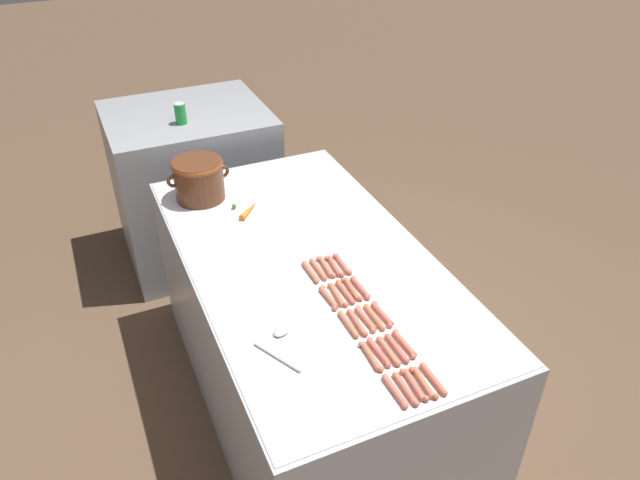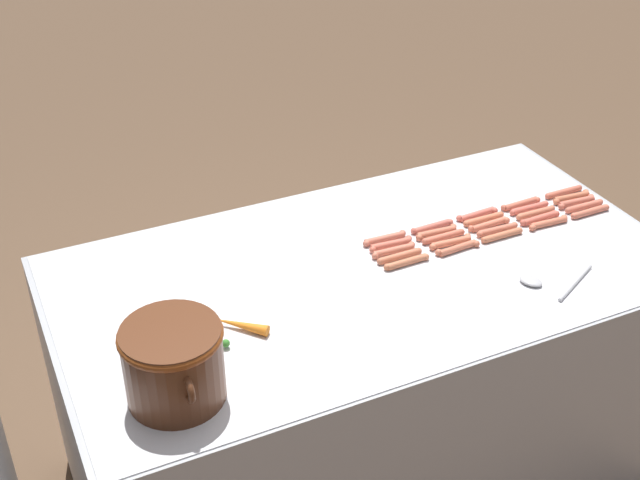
% 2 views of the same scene
% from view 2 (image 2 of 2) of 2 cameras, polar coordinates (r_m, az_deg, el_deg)
% --- Properties ---
extents(ground_plane, '(20.00, 20.00, 0.00)m').
position_cam_2_polar(ground_plane, '(3.20, 2.69, -15.51)').
color(ground_plane, brown).
extents(griddle_counter, '(1.03, 1.91, 0.92)m').
position_cam_2_polar(griddle_counter, '(2.88, 2.93, -9.42)').
color(griddle_counter, '#ADAFB5').
rests_on(griddle_counter, ground_plane).
extents(hot_dog_0, '(0.02, 0.16, 0.02)m').
position_cam_2_polar(hot_dog_0, '(2.99, 17.78, 1.84)').
color(hot_dog_0, '#D56D53').
rests_on(hot_dog_0, griddle_counter).
extents(hot_dog_1, '(0.03, 0.16, 0.02)m').
position_cam_2_polar(hot_dog_1, '(2.89, 15.17, 1.13)').
color(hot_dog_1, '#D66F51').
rests_on(hot_dog_1, griddle_counter).
extents(hot_dog_2, '(0.02, 0.16, 0.02)m').
position_cam_2_polar(hot_dog_2, '(2.79, 12.19, 0.31)').
color(hot_dog_2, '#CB704D').
rests_on(hot_dog_2, griddle_counter).
extents(hot_dog_3, '(0.03, 0.16, 0.02)m').
position_cam_2_polar(hot_dog_3, '(2.70, 9.28, -0.54)').
color(hot_dog_3, '#CE6C4F').
rests_on(hot_dog_3, griddle_counter).
extents(hot_dog_4, '(0.02, 0.16, 0.02)m').
position_cam_2_polar(hot_dog_4, '(2.61, 5.87, -1.49)').
color(hot_dog_4, '#CA714D').
rests_on(hot_dog_4, griddle_counter).
extents(hot_dog_5, '(0.02, 0.16, 0.02)m').
position_cam_2_polar(hot_dog_5, '(3.02, 17.42, 2.19)').
color(hot_dog_5, '#D16C55').
rests_on(hot_dog_5, griddle_counter).
extents(hot_dog_6, '(0.03, 0.16, 0.02)m').
position_cam_2_polar(hot_dog_6, '(2.91, 14.61, 1.45)').
color(hot_dog_6, '#D46552').
rests_on(hot_dog_6, griddle_counter).
extents(hot_dog_7, '(0.03, 0.16, 0.02)m').
position_cam_2_polar(hot_dog_7, '(2.81, 11.91, 0.67)').
color(hot_dog_7, '#CB6B52').
rests_on(hot_dog_7, griddle_counter).
extents(hot_dog_8, '(0.03, 0.16, 0.02)m').
position_cam_2_polar(hot_dog_8, '(2.72, 8.81, -0.14)').
color(hot_dog_8, '#D57151').
rests_on(hot_dog_8, griddle_counter).
extents(hot_dog_9, '(0.02, 0.16, 0.02)m').
position_cam_2_polar(hot_dog_9, '(2.63, 5.39, -1.08)').
color(hot_dog_9, '#CA6D4D').
rests_on(hot_dog_9, griddle_counter).
extents(hot_dog_10, '(0.03, 0.16, 0.02)m').
position_cam_2_polar(hot_dog_10, '(3.04, 16.94, 2.49)').
color(hot_dog_10, '#CA6954').
rests_on(hot_dog_10, griddle_counter).
extents(hot_dog_11, '(0.02, 0.16, 0.02)m').
position_cam_2_polar(hot_dog_11, '(2.94, 14.37, 1.79)').
color(hot_dog_11, '#CC7253').
rests_on(hot_dog_11, griddle_counter).
extents(hot_dog_12, '(0.03, 0.16, 0.02)m').
position_cam_2_polar(hot_dog_12, '(2.84, 11.35, 1.04)').
color(hot_dog_12, '#D77054').
rests_on(hot_dog_12, griddle_counter).
extents(hot_dog_13, '(0.02, 0.16, 0.02)m').
position_cam_2_polar(hot_dog_13, '(2.75, 8.33, 0.22)').
color(hot_dog_13, '#CD674D').
rests_on(hot_dog_13, griddle_counter).
extents(hot_dog_14, '(0.03, 0.16, 0.02)m').
position_cam_2_polar(hot_dog_14, '(2.66, 4.99, -0.70)').
color(hot_dog_14, '#CA6D53').
rests_on(hot_dog_14, griddle_counter).
extents(hot_dog_15, '(0.03, 0.16, 0.02)m').
position_cam_2_polar(hot_dog_15, '(3.06, 16.61, 2.80)').
color(hot_dog_15, '#C96D4C').
rests_on(hot_dog_15, griddle_counter).
extents(hot_dog_16, '(0.02, 0.16, 0.02)m').
position_cam_2_polar(hot_dog_16, '(2.96, 13.95, 2.11)').
color(hot_dog_16, '#D86453').
rests_on(hot_dog_16, griddle_counter).
extents(hot_dog_17, '(0.02, 0.16, 0.02)m').
position_cam_2_polar(hot_dog_17, '(2.86, 11.00, 1.40)').
color(hot_dog_17, '#D5714E').
rests_on(hot_dog_17, griddle_counter).
extents(hot_dog_18, '(0.03, 0.16, 0.02)m').
position_cam_2_polar(hot_dog_18, '(2.77, 7.87, 0.52)').
color(hot_dog_18, '#C96C4F').
rests_on(hot_dog_18, griddle_counter).
extents(hot_dog_19, '(0.03, 0.16, 0.02)m').
position_cam_2_polar(hot_dog_19, '(2.69, 4.80, -0.28)').
color(hot_dog_19, '#CE634F').
rests_on(hot_dog_19, griddle_counter).
extents(hot_dog_20, '(0.02, 0.16, 0.02)m').
position_cam_2_polar(hot_dog_20, '(3.09, 16.14, 3.14)').
color(hot_dog_20, '#CE6750').
rests_on(hot_dog_20, griddle_counter).
extents(hot_dog_21, '(0.03, 0.16, 0.02)m').
position_cam_2_polar(hot_dog_21, '(2.98, 13.40, 2.39)').
color(hot_dog_21, '#CC6850').
rests_on(hot_dog_21, griddle_counter).
extents(hot_dog_22, '(0.03, 0.16, 0.02)m').
position_cam_2_polar(hot_dog_22, '(2.88, 10.57, 1.72)').
color(hot_dog_22, '#D86555').
rests_on(hot_dog_22, griddle_counter).
extents(hot_dog_23, '(0.03, 0.16, 0.02)m').
position_cam_2_polar(hot_dog_23, '(2.79, 7.58, 0.90)').
color(hot_dog_23, '#CD6555').
rests_on(hot_dog_23, griddle_counter).
extents(hot_dog_24, '(0.03, 0.16, 0.02)m').
position_cam_2_polar(hot_dog_24, '(2.72, 4.38, 0.11)').
color(hot_dog_24, '#CB6D56').
rests_on(hot_dog_24, griddle_counter).
extents(bean_pot, '(0.32, 0.26, 0.21)m').
position_cam_2_polar(bean_pot, '(2.10, -9.89, -7.99)').
color(bean_pot, '#562D19').
rests_on(bean_pot, griddle_counter).
extents(serving_spoon, '(0.16, 0.26, 0.02)m').
position_cam_2_polar(serving_spoon, '(2.60, 15.01, -2.73)').
color(serving_spoon, '#B7B7BC').
rests_on(serving_spoon, griddle_counter).
extents(carrot, '(0.14, 0.14, 0.03)m').
position_cam_2_polar(carrot, '(2.35, -5.53, -5.79)').
color(carrot, orange).
rests_on(carrot, griddle_counter).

